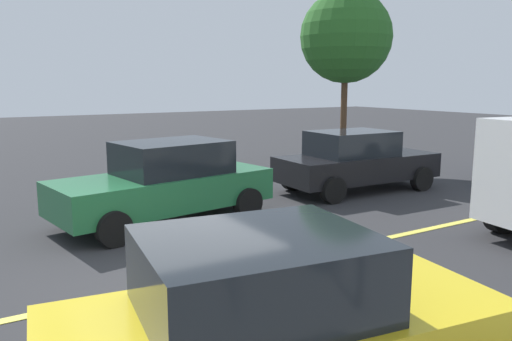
{
  "coord_description": "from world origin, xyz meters",
  "views": [
    {
      "loc": [
        -2.48,
        -6.44,
        2.82
      ],
      "look_at": [
        2.3,
        1.39,
        1.23
      ],
      "focal_mm": 35.85,
      "sensor_mm": 36.0,
      "label": 1
    }
  ],
  "objects_px": {
    "car_green_behind_van": "(166,182)",
    "car_black_crossing": "(356,161)",
    "car_yellow_mid_road": "(273,325)",
    "tree_left_verge": "(346,37)"
  },
  "relations": [
    {
      "from": "car_black_crossing",
      "to": "car_green_behind_van",
      "type": "bearing_deg",
      "value": -177.44
    },
    {
      "from": "car_black_crossing",
      "to": "tree_left_verge",
      "type": "relative_size",
      "value": 0.77
    },
    {
      "from": "car_black_crossing",
      "to": "tree_left_verge",
      "type": "bearing_deg",
      "value": 54.73
    },
    {
      "from": "car_black_crossing",
      "to": "car_green_behind_van",
      "type": "xyz_separation_m",
      "value": [
        -5.36,
        -0.24,
        0.02
      ]
    },
    {
      "from": "car_green_behind_van",
      "to": "tree_left_verge",
      "type": "relative_size",
      "value": 0.81
    },
    {
      "from": "car_green_behind_van",
      "to": "car_yellow_mid_road",
      "type": "bearing_deg",
      "value": -103.65
    },
    {
      "from": "car_green_behind_van",
      "to": "car_black_crossing",
      "type": "bearing_deg",
      "value": 2.56
    },
    {
      "from": "car_black_crossing",
      "to": "car_yellow_mid_road",
      "type": "bearing_deg",
      "value": -136.41
    },
    {
      "from": "tree_left_verge",
      "to": "car_green_behind_van",
      "type": "bearing_deg",
      "value": -157.42
    },
    {
      "from": "car_black_crossing",
      "to": "car_green_behind_van",
      "type": "height_order",
      "value": "car_green_behind_van"
    }
  ]
}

